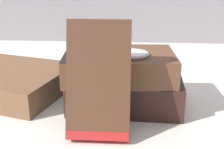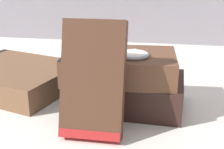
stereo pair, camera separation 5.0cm
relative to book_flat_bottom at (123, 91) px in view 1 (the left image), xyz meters
name	(u,v)px [view 1 (the left image)]	position (x,y,z in m)	size (l,w,h in m)	color
ground_plane	(86,116)	(-0.06, -0.05, -0.03)	(3.00, 3.00, 0.00)	silver
book_flat_bottom	(123,91)	(0.00, 0.00, 0.00)	(0.19, 0.13, 0.05)	#331E19
book_flat_top	(116,66)	(-0.01, -0.01, 0.05)	(0.18, 0.12, 0.04)	brown
book_side_left	(4,80)	(-0.22, 0.05, 0.00)	(0.25, 0.23, 0.04)	brown
book_leaning_front	(99,84)	(-0.03, -0.10, 0.05)	(0.09, 0.07, 0.16)	#4C2D1E
pocket_watch	(133,54)	(0.02, -0.02, 0.07)	(0.05, 0.05, 0.01)	white
reading_glasses	(98,77)	(-0.06, 0.13, -0.02)	(0.10, 0.06, 0.00)	#ADADB2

